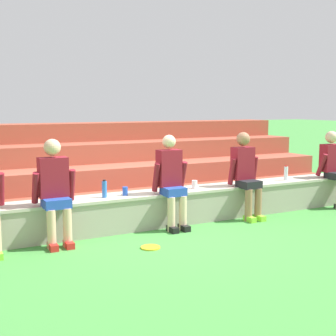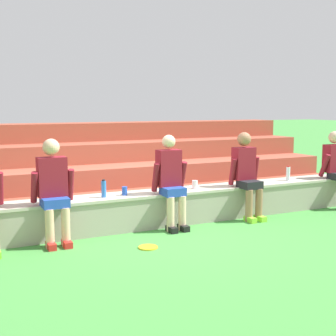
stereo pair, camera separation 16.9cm
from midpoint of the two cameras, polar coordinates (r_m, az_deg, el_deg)
ground_plane at (r=6.70m, az=-0.78°, el=-7.62°), size 80.00×80.00×0.00m
stone_seating_wall at (r=6.85m, az=-1.66°, el=-4.97°), size 7.75×0.53×0.50m
brick_bleachers at (r=8.91m, az=-7.78°, el=-0.33°), size 8.81×2.93×1.42m
person_left_of_center at (r=6.05m, az=-13.18°, el=-2.43°), size 0.54×0.50×1.35m
person_center at (r=6.64m, az=1.09°, el=-1.41°), size 0.52×0.50×1.35m
person_right_of_center at (r=7.35m, az=10.34°, el=-0.57°), size 0.52×0.56×1.36m
water_bottle_near_left at (r=8.14m, az=15.18°, el=-0.66°), size 0.07×0.07×0.26m
water_bottle_near_right at (r=6.48m, az=-7.20°, el=-2.57°), size 0.07×0.07×0.25m
plastic_cup_right_end at (r=7.10m, az=4.02°, el=-2.06°), size 0.09×0.09×0.13m
plastic_cup_middle at (r=6.60m, az=-4.65°, el=-2.84°), size 0.08×0.08×0.12m
frisbee at (r=5.87m, az=-1.64°, el=-9.76°), size 0.24×0.24×0.02m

